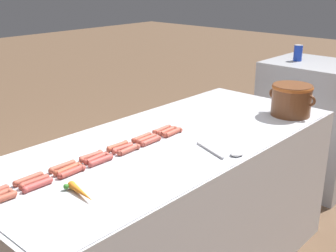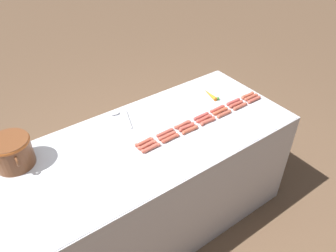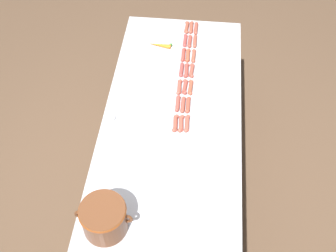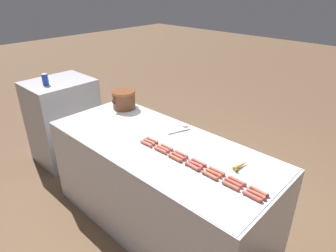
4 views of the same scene
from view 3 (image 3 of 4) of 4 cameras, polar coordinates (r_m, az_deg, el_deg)
ground_plane at (r=3.40m, az=0.42°, el=-8.43°), size 20.00×20.00×0.00m
griddle_counter at (r=3.04m, az=0.46°, el=-4.24°), size 0.87×2.05×0.86m
hot_dog_0 at (r=3.34m, az=3.76°, el=12.88°), size 0.03×0.14×0.03m
hot_dog_1 at (r=3.22m, az=3.62°, el=11.22°), size 0.03×0.14×0.03m
hot_dog_2 at (r=3.10m, az=3.44°, el=9.32°), size 0.03×0.14×0.03m
hot_dog_3 at (r=2.99m, az=3.19°, el=7.39°), size 0.03×0.14×0.03m
hot_dog_4 at (r=2.87m, az=3.03°, el=5.18°), size 0.03×0.14×0.03m
hot_dog_5 at (r=2.76m, az=2.70°, el=2.83°), size 0.03×0.14×0.03m
hot_dog_6 at (r=2.66m, az=2.56°, el=0.34°), size 0.03×0.14×0.03m
hot_dog_7 at (r=3.35m, az=3.12°, el=13.00°), size 0.03×0.14×0.03m
hot_dog_8 at (r=3.22m, az=2.92°, el=11.23°), size 0.03×0.14×0.03m
hot_dog_9 at (r=3.10m, az=2.67°, el=9.39°), size 0.03×0.14×0.03m
hot_dog_10 at (r=2.98m, az=2.48°, el=7.42°), size 0.03×0.14×0.03m
hot_dog_11 at (r=2.87m, az=2.27°, el=5.25°), size 0.03×0.14×0.03m
hot_dog_12 at (r=2.76m, az=2.01°, el=2.86°), size 0.03×0.14×0.03m
hot_dog_13 at (r=2.65m, az=1.76°, el=0.33°), size 0.03×0.14×0.03m
hot_dog_14 at (r=3.35m, az=2.51°, el=13.02°), size 0.03×0.14×0.03m
hot_dog_15 at (r=3.23m, az=2.29°, el=11.34°), size 0.03×0.14×0.03m
hot_dog_16 at (r=3.10m, az=2.05°, el=9.48°), size 0.03×0.14×0.03m
hot_dog_17 at (r=2.99m, az=1.81°, el=7.51°), size 0.03×0.14×0.03m
hot_dog_18 at (r=2.87m, az=1.52°, el=5.22°), size 0.03×0.14×0.03m
hot_dog_19 at (r=2.76m, az=1.30°, el=3.01°), size 0.03×0.14×0.03m
hot_dog_20 at (r=2.65m, az=0.99°, el=0.39°), size 0.03×0.14×0.03m
bean_pot at (r=2.22m, az=-8.56°, el=-11.94°), size 0.30×0.24×0.19m
serving_spoon at (r=2.71m, az=-6.64°, el=1.21°), size 0.27×0.13×0.02m
carrot at (r=3.18m, az=-1.08°, el=10.74°), size 0.18×0.05×0.03m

